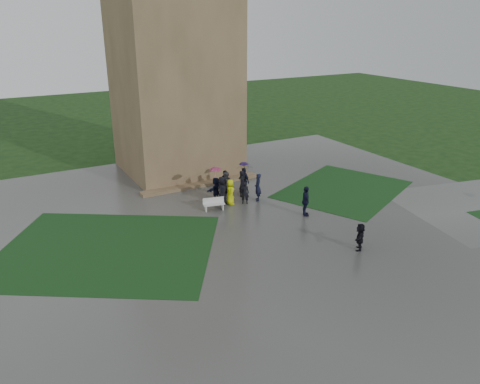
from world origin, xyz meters
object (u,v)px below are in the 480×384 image
pedestrian_near (360,237)px  tower (173,53)px  pedestrian_mid (306,201)px  bench (214,204)px

pedestrian_near → tower: bearing=-123.5°
tower → pedestrian_mid: size_ratio=9.48×
bench → pedestrian_mid: 5.76m
tower → pedestrian_mid: 15.18m
tower → bench: bearing=-97.6°
pedestrian_near → bench: bearing=-106.8°
tower → pedestrian_mid: tower is taller
tower → pedestrian_near: size_ratio=12.18×
tower → pedestrian_mid: (3.35, -12.43, -8.03)m
tower → pedestrian_near: 19.55m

